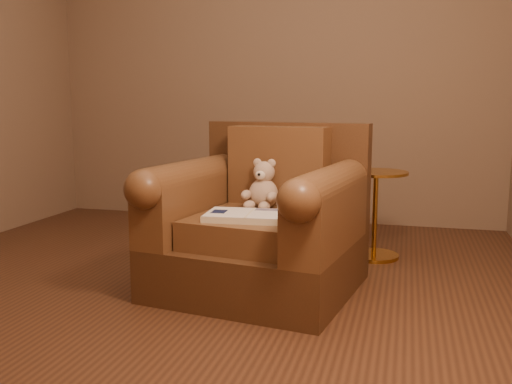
# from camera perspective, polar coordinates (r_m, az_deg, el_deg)

# --- Properties ---
(floor) EXTENTS (4.00, 4.00, 0.00)m
(floor) POSITION_cam_1_polar(r_m,az_deg,el_deg) (3.36, -6.59, -9.34)
(floor) COLOR #4E2D1A
(floor) RESTS_ON ground
(armchair) EXTENTS (1.17, 1.13, 0.93)m
(armchair) POSITION_cam_1_polar(r_m,az_deg,el_deg) (3.23, 0.56, -3.40)
(armchair) COLOR #492C18
(armchair) RESTS_ON floor
(teddy_bear) EXTENTS (0.21, 0.24, 0.29)m
(teddy_bear) POSITION_cam_1_polar(r_m,az_deg,el_deg) (3.28, 0.65, 0.26)
(teddy_bear) COLOR tan
(teddy_bear) RESTS_ON armchair
(guidebook) EXTENTS (0.48, 0.31, 0.04)m
(guidebook) POSITION_cam_1_polar(r_m,az_deg,el_deg) (2.99, -0.61, -2.41)
(guidebook) COLOR beige
(guidebook) RESTS_ON armchair
(side_table) EXTENTS (0.42, 0.42, 0.59)m
(side_table) POSITION_cam_1_polar(r_m,az_deg,el_deg) (3.94, 11.81, -1.92)
(side_table) COLOR #C48C36
(side_table) RESTS_ON floor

